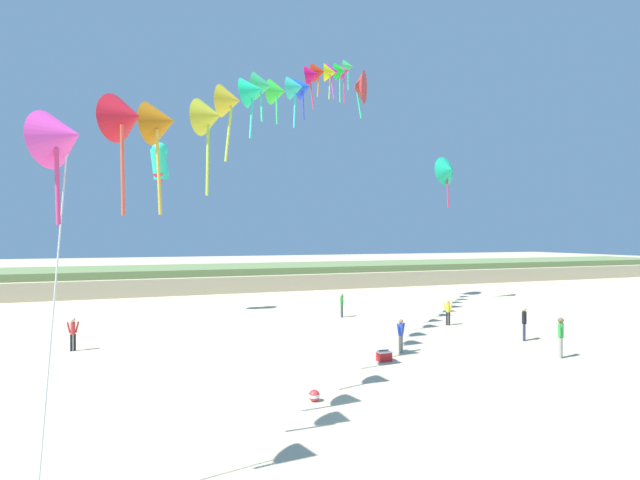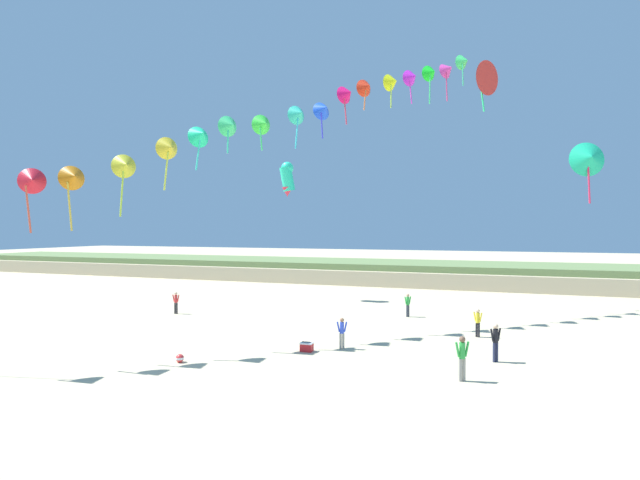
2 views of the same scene
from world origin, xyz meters
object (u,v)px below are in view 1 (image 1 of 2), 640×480
(person_near_left, at_px, (561,335))
(beach_ball, at_px, (314,395))
(large_kite_low_lead, at_px, (359,87))
(person_mid_center, at_px, (401,333))
(beach_cooler, at_px, (384,356))
(person_far_center, at_px, (342,303))
(person_far_right, at_px, (448,310))
(large_kite_mid_trail, at_px, (160,162))
(large_kite_high_solo, at_px, (448,170))
(person_far_left, at_px, (524,321))
(person_near_right, at_px, (73,332))

(person_near_left, relative_size, beach_ball, 4.75)
(person_near_left, relative_size, large_kite_low_lead, 0.46)
(person_mid_center, distance_m, beach_cooler, 1.88)
(person_far_center, xyz_separation_m, large_kite_low_lead, (4.34, 6.58, 16.10))
(person_far_right, xyz_separation_m, large_kite_low_lead, (-0.29, 11.45, 16.11))
(large_kite_mid_trail, xyz_separation_m, large_kite_high_solo, (22.03, -0.44, 0.47))
(person_far_left, bearing_deg, large_kite_high_solo, 68.62)
(large_kite_low_lead, bearing_deg, person_mid_center, -109.26)
(person_near_left, xyz_separation_m, person_mid_center, (-5.85, 3.29, -0.13))
(person_near_left, distance_m, beach_cooler, 7.64)
(person_far_left, relative_size, person_far_center, 1.09)
(large_kite_low_lead, xyz_separation_m, beach_ball, (-11.63, -21.23, -16.81))
(person_far_center, relative_size, beach_cooler, 2.67)
(person_near_right, relative_size, large_kite_high_solo, 0.36)
(person_near_right, distance_m, person_mid_center, 14.76)
(person_far_center, bearing_deg, person_near_right, -164.06)
(beach_cooler, bearing_deg, person_near_right, 151.61)
(person_near_right, distance_m, person_far_right, 19.72)
(person_mid_center, relative_size, large_kite_high_solo, 0.36)
(large_kite_high_solo, bearing_deg, person_mid_center, -131.34)
(person_mid_center, xyz_separation_m, person_far_center, (1.41, 9.87, 0.02))
(beach_cooler, xyz_separation_m, beach_ball, (-4.46, -3.71, -0.03))
(person_near_left, height_order, person_mid_center, person_near_left)
(beach_ball, bearing_deg, person_near_left, 7.20)
(person_far_center, relative_size, beach_ball, 4.25)
(person_far_center, distance_m, large_kite_high_solo, 15.39)
(person_near_left, bearing_deg, beach_cooler, 162.94)
(person_mid_center, distance_m, large_kite_high_solo, 21.36)
(large_kite_low_lead, bearing_deg, large_kite_high_solo, -17.35)
(person_near_right, bearing_deg, large_kite_mid_trail, 65.24)
(person_far_left, distance_m, beach_cooler, 8.53)
(beach_cooler, bearing_deg, large_kite_high_solo, 47.66)
(person_near_left, xyz_separation_m, person_far_right, (0.19, 8.30, -0.11))
(person_near_left, bearing_deg, person_far_right, 88.69)
(beach_cooler, distance_m, beach_ball, 5.80)
(person_far_left, bearing_deg, person_far_right, 101.00)
(person_near_right, bearing_deg, person_near_left, -24.39)
(large_kite_low_lead, distance_m, large_kite_high_solo, 9.68)
(person_near_right, xyz_separation_m, beach_cooler, (12.26, -6.62, -0.65))
(large_kite_high_solo, bearing_deg, large_kite_low_lead, 162.65)
(person_near_left, bearing_deg, person_mid_center, 150.68)
(person_near_right, distance_m, person_far_left, 21.40)
(person_mid_center, relative_size, large_kite_mid_trail, 0.52)
(large_kite_high_solo, distance_m, beach_cooler, 23.20)
(person_near_right, relative_size, person_far_right, 0.99)
(large_kite_high_solo, height_order, beach_cooler, large_kite_high_solo)
(person_near_left, bearing_deg, person_near_right, 155.61)
(person_far_right, relative_size, beach_cooler, 2.64)
(large_kite_high_solo, height_order, beach_ball, large_kite_high_solo)
(large_kite_high_solo, bearing_deg, person_far_right, -125.15)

